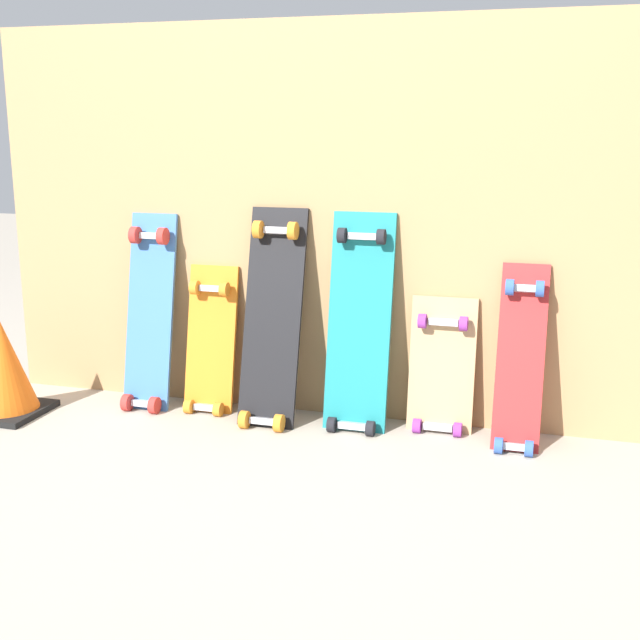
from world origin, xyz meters
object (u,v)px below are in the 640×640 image
at_px(skateboard_teal, 359,331).
at_px(skateboard_red, 520,367).
at_px(skateboard_orange, 210,348).
at_px(traffic_cone, 3,367).
at_px(skateboard_blue, 149,320).
at_px(skateboard_natural, 441,374).
at_px(skateboard_black, 272,326).

relative_size(skateboard_teal, skateboard_red, 1.23).
xyz_separation_m(skateboard_orange, traffic_cone, (-0.74, -0.29, -0.06)).
relative_size(skateboard_blue, skateboard_teal, 0.96).
height_order(skateboard_orange, skateboard_teal, skateboard_teal).
bearing_deg(traffic_cone, skateboard_teal, 11.35).
bearing_deg(skateboard_blue, skateboard_natural, 2.25).
height_order(skateboard_black, skateboard_teal, skateboard_black).
bearing_deg(skateboard_black, skateboard_blue, 177.02).
height_order(skateboard_orange, traffic_cone, skateboard_orange).
relative_size(skateboard_blue, traffic_cone, 2.14).
height_order(skateboard_natural, traffic_cone, skateboard_natural).
distance_m(skateboard_orange, traffic_cone, 0.80).
bearing_deg(skateboard_teal, skateboard_blue, -179.70).
height_order(skateboard_black, traffic_cone, skateboard_black).
xyz_separation_m(skateboard_teal, skateboard_natural, (0.30, 0.04, -0.15)).
relative_size(skateboard_black, skateboard_natural, 1.54).
xyz_separation_m(skateboard_teal, skateboard_red, (0.58, -0.03, -0.08)).
height_order(skateboard_red, traffic_cone, skateboard_red).
xyz_separation_m(skateboard_black, skateboard_teal, (0.33, 0.03, -0.01)).
distance_m(skateboard_natural, skateboard_red, 0.29).
bearing_deg(skateboard_red, traffic_cone, -172.77).
xyz_separation_m(skateboard_orange, skateboard_red, (1.18, -0.04, 0.03)).
bearing_deg(skateboard_blue, skateboard_black, -2.98).
height_order(skateboard_teal, skateboard_natural, skateboard_teal).
bearing_deg(skateboard_natural, skateboard_orange, -178.46).
bearing_deg(skateboard_red, skateboard_orange, 177.97).
bearing_deg(traffic_cone, skateboard_blue, 28.21).
relative_size(skateboard_red, traffic_cone, 1.82).
xyz_separation_m(skateboard_blue, skateboard_red, (1.43, -0.02, -0.07)).
bearing_deg(skateboard_black, skateboard_red, 0.39).
bearing_deg(skateboard_blue, skateboard_orange, 4.82).
bearing_deg(skateboard_orange, skateboard_red, -2.03).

